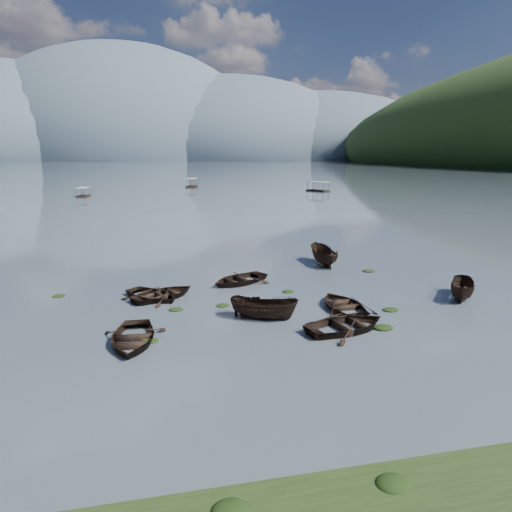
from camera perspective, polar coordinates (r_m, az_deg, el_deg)
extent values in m
plane|color=#4B555D|center=(26.03, 5.75, -9.97)|extent=(2400.00, 2400.00, 0.00)
ellipsoid|color=#475666|center=(956.75, -28.17, 10.54)|extent=(520.00, 520.00, 280.00)
ellipsoid|color=#475666|center=(924.35, -15.93, 11.50)|extent=(520.00, 520.00, 340.00)
ellipsoid|color=#475666|center=(934.60, -3.34, 11.96)|extent=(520.00, 520.00, 260.00)
ellipsoid|color=#475666|center=(979.29, 7.35, 11.91)|extent=(520.00, 520.00, 220.00)
imported|color=black|center=(25.92, -15.18, -10.47)|extent=(3.80, 5.12, 1.02)
imported|color=black|center=(33.18, -11.44, -5.13)|extent=(5.80, 5.33, 0.98)
imported|color=black|center=(28.50, 0.96, -7.86)|extent=(4.59, 3.43, 1.67)
imported|color=black|center=(30.81, 10.83, -6.50)|extent=(3.62, 4.91, 0.98)
imported|color=black|center=(27.26, 11.26, -9.10)|extent=(5.83, 4.74, 1.06)
imported|color=black|center=(35.50, 24.33, -4.85)|extent=(3.82, 4.30, 1.62)
imported|color=black|center=(33.13, -12.80, -5.23)|extent=(5.40, 5.52, 0.93)
imported|color=black|center=(36.18, -2.11, -3.40)|extent=(6.03, 5.52, 1.02)
imported|color=black|center=(42.63, 8.39, -1.06)|extent=(2.11, 5.03, 1.91)
ellipsoid|color=black|center=(25.89, -13.10, -10.38)|extent=(0.98, 0.80, 0.21)
ellipsoid|color=black|center=(30.48, -9.96, -6.68)|extent=(0.95, 0.76, 0.21)
ellipsoid|color=black|center=(28.00, 15.63, -8.73)|extent=(1.17, 0.94, 0.25)
ellipsoid|color=black|center=(33.93, 4.07, -4.51)|extent=(0.90, 0.76, 0.20)
ellipsoid|color=black|center=(31.22, 16.46, -6.55)|extent=(1.06, 0.84, 0.22)
ellipsoid|color=black|center=(35.70, -23.42, -4.68)|extent=(0.93, 0.75, 0.20)
ellipsoid|color=black|center=(30.90, -4.13, -6.25)|extent=(0.93, 0.77, 0.19)
ellipsoid|color=black|center=(40.82, 13.93, -1.91)|extent=(1.10, 0.88, 0.24)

